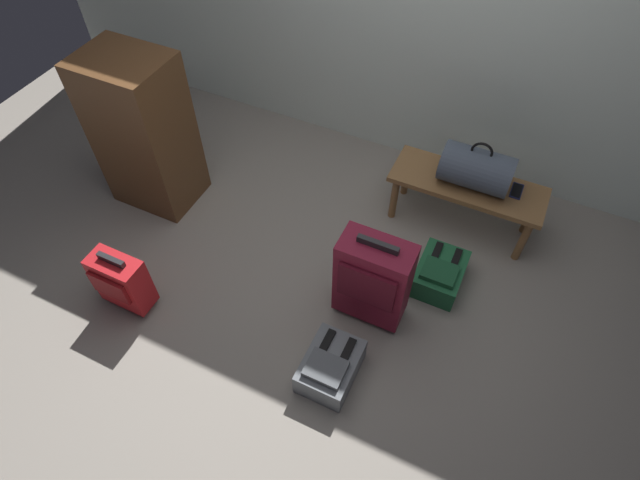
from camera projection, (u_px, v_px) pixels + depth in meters
The scene contains 9 objects.
ground_plane at pixel (303, 291), 3.23m from camera, with size 6.60×6.60×0.00m, color gray.
bench at pixel (467, 189), 3.34m from camera, with size 1.00×0.36×0.40m.
duffel_bag_slate at pixel (476, 169), 3.19m from camera, with size 0.44×0.26×0.34m.
cell_phone at pixel (517, 191), 3.24m from camera, with size 0.07×0.14×0.01m.
suitcase_upright_burgundy at pixel (373, 279), 2.87m from camera, with size 0.41×0.24×0.68m.
suitcase_small_red at pixel (121, 281), 3.00m from camera, with size 0.32×0.18×0.46m.
backpack_grey at pixel (330, 366), 2.81m from camera, with size 0.28×0.38×0.21m.
backpack_green at pixel (440, 273), 3.21m from camera, with size 0.28×0.38×0.21m.
side_cabinet at pixel (144, 133), 3.37m from camera, with size 0.56×0.44×1.10m.
Camera 1 is at (0.86, -1.57, 2.72)m, focal length 28.52 mm.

